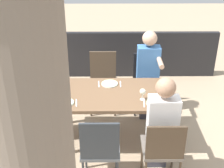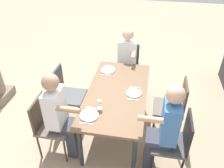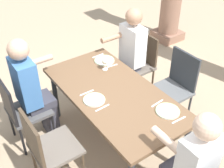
{
  "view_description": "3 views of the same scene",
  "coord_description": "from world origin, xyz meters",
  "px_view_note": "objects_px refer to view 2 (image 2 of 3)",
  "views": [
    {
      "loc": [
        -0.0,
        3.57,
        2.78
      ],
      "look_at": [
        -0.03,
        -0.06,
        0.85
      ],
      "focal_mm": 49.98,
      "sensor_mm": 36.0,
      "label": 1
    },
    {
      "loc": [
        -2.7,
        -0.42,
        2.78
      ],
      "look_at": [
        0.03,
        0.08,
        0.86
      ],
      "focal_mm": 36.95,
      "sensor_mm": 36.0,
      "label": 2
    },
    {
      "loc": [
        1.98,
        -1.41,
        2.65
      ],
      "look_at": [
        0.04,
        -0.05,
        0.9
      ],
      "focal_mm": 45.96,
      "sensor_mm": 36.0,
      "label": 3
    }
  ],
  "objects_px": {
    "plate_0": "(89,115)",
    "wine_glass_0": "(99,102)",
    "dining_table": "(117,96)",
    "diner_guest_third": "(60,114)",
    "chair_west_north": "(49,123)",
    "plate_1": "(134,93)",
    "chair_west_south": "(176,140)",
    "chair_mid_south": "(174,105)",
    "chair_mid_north": "(66,92)",
    "chair_head_east": "(127,63)",
    "plate_2": "(108,70)",
    "diner_woman_green": "(127,60)",
    "diner_man_white": "(164,127)"
  },
  "relations": [
    {
      "from": "dining_table",
      "to": "diner_guest_third",
      "type": "bearing_deg",
      "value": 131.54
    },
    {
      "from": "wine_glass_0",
      "to": "dining_table",
      "type": "bearing_deg",
      "value": -22.39
    },
    {
      "from": "dining_table",
      "to": "diner_guest_third",
      "type": "distance_m",
      "value": 0.88
    },
    {
      "from": "plate_2",
      "to": "chair_head_east",
      "type": "bearing_deg",
      "value": -19.59
    },
    {
      "from": "diner_woman_green",
      "to": "plate_1",
      "type": "xyz_separation_m",
      "value": [
        -1.1,
        -0.24,
        0.07
      ]
    },
    {
      "from": "plate_1",
      "to": "plate_0",
      "type": "bearing_deg",
      "value": 138.25
    },
    {
      "from": "chair_mid_north",
      "to": "plate_0",
      "type": "height_order",
      "value": "chair_mid_north"
    },
    {
      "from": "chair_mid_north",
      "to": "plate_1",
      "type": "distance_m",
      "value": 1.13
    },
    {
      "from": "chair_west_south",
      "to": "plate_2",
      "type": "relative_size",
      "value": 3.75
    },
    {
      "from": "chair_mid_south",
      "to": "plate_1",
      "type": "bearing_deg",
      "value": 99.86
    },
    {
      "from": "plate_0",
      "to": "chair_west_north",
      "type": "bearing_deg",
      "value": 90.83
    },
    {
      "from": "chair_mid_south",
      "to": "diner_guest_third",
      "type": "relative_size",
      "value": 0.71
    },
    {
      "from": "chair_head_east",
      "to": "diner_man_white",
      "type": "relative_size",
      "value": 0.65
    },
    {
      "from": "chair_west_south",
      "to": "chair_mid_south",
      "type": "distance_m",
      "value": 0.69
    },
    {
      "from": "chair_west_north",
      "to": "plate_1",
      "type": "xyz_separation_m",
      "value": [
        0.59,
        -1.1,
        0.23
      ]
    },
    {
      "from": "plate_0",
      "to": "chair_head_east",
      "type": "bearing_deg",
      "value": -8.27
    },
    {
      "from": "chair_mid_north",
      "to": "plate_2",
      "type": "height_order",
      "value": "chair_mid_north"
    },
    {
      "from": "chair_west_south",
      "to": "chair_mid_north",
      "type": "bearing_deg",
      "value": 68.02
    },
    {
      "from": "dining_table",
      "to": "plate_0",
      "type": "distance_m",
      "value": 0.64
    },
    {
      "from": "diner_man_white",
      "to": "diner_guest_third",
      "type": "xyz_separation_m",
      "value": [
        -0.0,
        1.35,
        -0.01
      ]
    },
    {
      "from": "chair_head_east",
      "to": "wine_glass_0",
      "type": "xyz_separation_m",
      "value": [
        -1.69,
        0.17,
        0.34
      ]
    },
    {
      "from": "plate_2",
      "to": "chair_west_south",
      "type": "bearing_deg",
      "value": -136.05
    },
    {
      "from": "dining_table",
      "to": "chair_west_south",
      "type": "distance_m",
      "value": 1.05
    },
    {
      "from": "plate_0",
      "to": "wine_glass_0",
      "type": "distance_m",
      "value": 0.22
    },
    {
      "from": "chair_mid_north",
      "to": "chair_mid_south",
      "type": "height_order",
      "value": "chair_mid_north"
    },
    {
      "from": "chair_mid_south",
      "to": "diner_guest_third",
      "type": "bearing_deg",
      "value": 114.63
    },
    {
      "from": "chair_west_south",
      "to": "plate_2",
      "type": "distance_m",
      "value": 1.62
    },
    {
      "from": "diner_man_white",
      "to": "plate_2",
      "type": "distance_m",
      "value": 1.49
    },
    {
      "from": "chair_west_north",
      "to": "chair_mid_north",
      "type": "xyz_separation_m",
      "value": [
        0.69,
        0.0,
        0.02
      ]
    },
    {
      "from": "plate_1",
      "to": "plate_2",
      "type": "bearing_deg",
      "value": 41.5
    },
    {
      "from": "wine_glass_0",
      "to": "plate_1",
      "type": "bearing_deg",
      "value": -45.05
    },
    {
      "from": "dining_table",
      "to": "chair_mid_south",
      "type": "xyz_separation_m",
      "value": [
        0.11,
        -0.86,
        -0.14
      ]
    },
    {
      "from": "chair_west_north",
      "to": "diner_guest_third",
      "type": "bearing_deg",
      "value": -90.83
    },
    {
      "from": "chair_west_south",
      "to": "plate_1",
      "type": "height_order",
      "value": "chair_west_south"
    },
    {
      "from": "plate_2",
      "to": "diner_guest_third",
      "type": "bearing_deg",
      "value": 160.53
    },
    {
      "from": "chair_west_north",
      "to": "diner_woman_green",
      "type": "relative_size",
      "value": 0.71
    },
    {
      "from": "diner_woman_green",
      "to": "diner_man_white",
      "type": "height_order",
      "value": "diner_man_white"
    },
    {
      "from": "chair_west_south",
      "to": "chair_mid_north",
      "type": "height_order",
      "value": "chair_mid_north"
    },
    {
      "from": "chair_west_north",
      "to": "plate_2",
      "type": "relative_size",
      "value": 3.73
    },
    {
      "from": "plate_1",
      "to": "diner_woman_green",
      "type": "bearing_deg",
      "value": 12.55
    },
    {
      "from": "dining_table",
      "to": "diner_woman_green",
      "type": "relative_size",
      "value": 1.35
    },
    {
      "from": "diner_man_white",
      "to": "plate_0",
      "type": "relative_size",
      "value": 5.33
    },
    {
      "from": "plate_0",
      "to": "wine_glass_0",
      "type": "relative_size",
      "value": 1.65
    },
    {
      "from": "chair_west_south",
      "to": "wine_glass_0",
      "type": "bearing_deg",
      "value": 80.53
    },
    {
      "from": "chair_west_north",
      "to": "plate_1",
      "type": "bearing_deg",
      "value": -61.97
    },
    {
      "from": "plate_0",
      "to": "wine_glass_0",
      "type": "height_order",
      "value": "wine_glass_0"
    },
    {
      "from": "plate_1",
      "to": "plate_2",
      "type": "distance_m",
      "value": 0.75
    },
    {
      "from": "wine_glass_0",
      "to": "chair_west_south",
      "type": "bearing_deg",
      "value": -99.47
    },
    {
      "from": "plate_2",
      "to": "chair_west_north",
      "type": "bearing_deg",
      "value": 152.35
    },
    {
      "from": "chair_mid_north",
      "to": "chair_west_south",
      "type": "bearing_deg",
      "value": -111.98
    }
  ]
}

